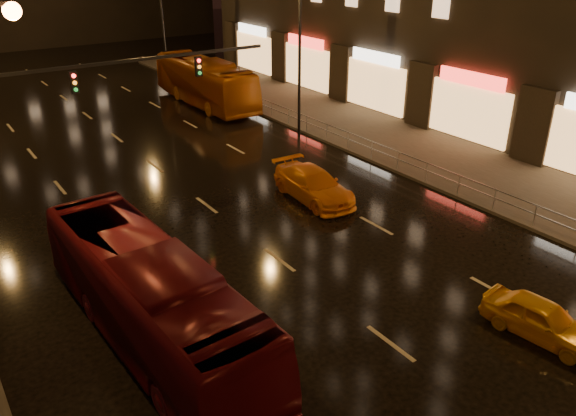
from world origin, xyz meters
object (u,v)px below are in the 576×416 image
Objects in this scene: bus_curb at (205,82)px; taxi_near at (542,319)px; taxi_far at (314,185)px; bus_red at (151,297)px.

bus_curb is 30.66m from taxi_near.
taxi_far is (0.48, 12.08, 0.10)m from taxi_near.
bus_curb is (14.01, 23.76, 0.11)m from bus_red.
taxi_near is 12.09m from taxi_far.
bus_curb is at bearing 74.59° from taxi_near.
bus_red is at bearing -119.10° from bus_curb.
bus_red is 3.09× the size of taxi_near.
bus_curb reaches higher than taxi_near.
taxi_near is 0.73× the size of taxi_far.
bus_curb reaches higher than bus_red.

